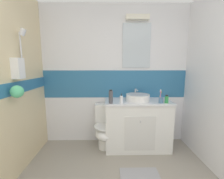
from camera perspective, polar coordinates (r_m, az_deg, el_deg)
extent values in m
cube|color=white|center=(2.98, 1.05, -10.80)|extent=(3.20, 0.10, 0.85)
cube|color=teal|center=(2.82, 1.09, 2.20)|extent=(3.20, 0.10, 0.50)
cube|color=white|center=(2.84, 1.14, 18.96)|extent=(3.20, 0.10, 1.15)
cube|color=silver|center=(2.80, 9.27, 16.07)|extent=(0.49, 0.02, 0.77)
cube|color=white|center=(2.86, 9.69, 25.41)|extent=(0.40, 0.10, 0.08)
cube|color=white|center=(2.23, -32.08, 6.80)|extent=(0.10, 0.14, 0.26)
cylinder|color=silver|center=(2.37, -31.23, 12.58)|extent=(0.02, 0.02, 0.47)
cylinder|color=silver|center=(2.39, -30.84, 18.26)|extent=(0.10, 0.07, 0.11)
sphere|color=#59CC8C|center=(2.11, -32.34, -0.67)|extent=(0.15, 0.15, 0.15)
cube|color=white|center=(2.74, 9.47, -13.09)|extent=(1.09, 0.52, 0.82)
cube|color=white|center=(2.60, 9.75, -4.46)|extent=(1.11, 0.54, 0.03)
cube|color=silver|center=(2.52, 10.58, -16.18)|extent=(0.49, 0.01, 0.57)
cylinder|color=silver|center=(2.42, 10.80, -11.95)|extent=(0.02, 0.02, 0.03)
cylinder|color=white|center=(2.57, 9.71, -3.00)|extent=(0.39, 0.39, 0.11)
cylinder|color=#B3B3B8|center=(2.56, 9.74, -1.94)|extent=(0.32, 0.32, 0.01)
cylinder|color=silver|center=(2.79, 8.86, -1.43)|extent=(0.03, 0.03, 0.17)
cylinder|color=silver|center=(2.67, 9.30, -0.08)|extent=(0.02, 0.18, 0.02)
cylinder|color=white|center=(2.81, -2.58, -19.55)|extent=(0.24, 0.24, 0.18)
ellipsoid|color=white|center=(2.69, -2.63, -16.22)|extent=(0.34, 0.42, 0.22)
cylinder|color=white|center=(2.64, -2.65, -13.82)|extent=(0.37, 0.37, 0.02)
cube|color=white|center=(2.78, -2.57, -9.02)|extent=(0.36, 0.17, 0.35)
cylinder|color=silver|center=(2.72, -2.60, -5.35)|extent=(0.04, 0.04, 0.02)
cylinder|color=#4C7299|center=(2.51, 18.05, -3.83)|extent=(0.07, 0.07, 0.09)
cylinder|color=#D872BF|center=(2.48, 17.92, -2.33)|extent=(0.02, 0.04, 0.17)
cube|color=white|center=(2.47, 18.01, -0.35)|extent=(0.01, 0.02, 0.03)
cylinder|color=gold|center=(2.50, 17.81, -2.42)|extent=(0.03, 0.04, 0.16)
cube|color=white|center=(2.48, 17.90, -0.60)|extent=(0.02, 0.02, 0.03)
cylinder|color=white|center=(2.37, 3.55, -3.84)|extent=(0.05, 0.05, 0.12)
cylinder|color=#262626|center=(2.35, 3.57, -2.02)|extent=(0.01, 0.01, 0.04)
cylinder|color=#262626|center=(2.34, 3.60, -1.65)|extent=(0.01, 0.02, 0.01)
cylinder|color=green|center=(2.53, 19.99, -3.63)|extent=(0.06, 0.06, 0.11)
cylinder|color=black|center=(2.51, 20.07, -2.17)|extent=(0.04, 0.04, 0.02)
cylinder|color=#4C4C51|center=(2.35, -0.45, -2.92)|extent=(0.07, 0.07, 0.20)
cylinder|color=black|center=(2.33, -0.46, -0.32)|extent=(0.05, 0.05, 0.02)
cube|color=#99999E|center=(2.30, 10.61, -29.66)|extent=(0.52, 0.33, 0.01)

